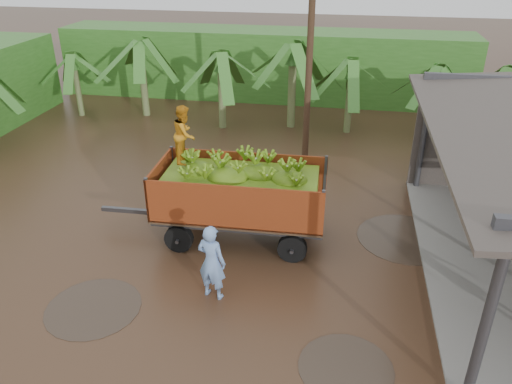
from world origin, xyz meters
The scene contains 6 objects.
ground centered at (0.00, 0.00, 0.00)m, with size 100.00×100.00×0.00m, color black.
hedge_north centered at (-2.00, 16.00, 1.80)m, with size 22.00×3.00×3.60m, color #2D661E.
banana_trailer centered at (-0.21, 1.36, 1.47)m, with size 6.77×2.47×3.91m.
man_blue centered at (-0.30, -1.47, 1.01)m, with size 0.73×0.48×2.01m, color #769BD7.
utility_pole centered at (1.19, 6.99, 4.35)m, with size 1.20×0.24×8.59m.
banana_plants centered at (-4.66, 6.99, 1.85)m, with size 24.43×19.96×4.32m.
Camera 1 is at (2.53, -11.04, 8.01)m, focal length 35.00 mm.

